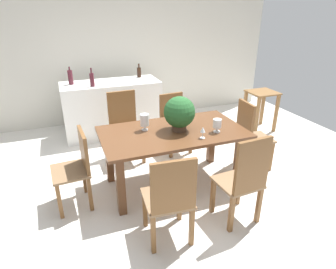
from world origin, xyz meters
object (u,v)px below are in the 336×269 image
at_px(chair_near_right, 245,178).
at_px(crystal_vase_center_near, 217,124).
at_px(kitchen_counter, 112,108).
at_px(chair_far_right, 174,120).
at_px(chair_near_left, 170,197).
at_px(wine_bottle_tall, 139,72).
at_px(flower_centerpiece, 179,113).
at_px(wine_bottle_amber, 92,79).
at_px(chair_far_left, 124,123).
at_px(wine_glass, 203,130).
at_px(wine_bottle_green, 70,77).
at_px(chair_foot_end, 250,133).
at_px(chair_head_end, 77,165).
at_px(side_table, 261,103).
at_px(dining_table, 173,140).
at_px(crystal_vase_left, 145,120).

relative_size(chair_near_right, crystal_vase_center_near, 6.25).
bearing_deg(kitchen_counter, chair_far_right, -51.87).
xyz_separation_m(chair_near_left, crystal_vase_center_near, (0.90, 0.76, 0.33)).
bearing_deg(wine_bottle_tall, chair_near_right, -85.77).
relative_size(flower_centerpiece, wine_bottle_amber, 1.41).
xyz_separation_m(chair_far_left, wine_glass, (0.65, -1.30, 0.30)).
relative_size(wine_bottle_tall, wine_bottle_amber, 0.82).
distance_m(kitchen_counter, wine_bottle_green, 0.89).
bearing_deg(flower_centerpiece, chair_foot_end, 0.63).
xyz_separation_m(crystal_vase_center_near, wine_glass, (-0.25, -0.10, -0.01)).
bearing_deg(chair_head_end, wine_bottle_green, 172.92).
relative_size(flower_centerpiece, side_table, 0.58).
bearing_deg(crystal_vase_center_near, wine_bottle_green, 124.19).
height_order(chair_far_right, chair_near_right, chair_near_right).
bearing_deg(wine_glass, dining_table, 127.65).
distance_m(chair_head_end, chair_near_right, 1.87).
xyz_separation_m(chair_foot_end, chair_head_end, (-2.35, -0.00, -0.03)).
distance_m(chair_far_left, crystal_vase_center_near, 1.53).
bearing_deg(wine_bottle_tall, chair_foot_end, -65.45).
relative_size(kitchen_counter, side_table, 2.28).
xyz_separation_m(chair_head_end, crystal_vase_center_near, (1.67, -0.22, 0.35)).
bearing_deg(dining_table, chair_near_right, -67.19).
height_order(dining_table, chair_foot_end, chair_foot_end).
bearing_deg(chair_foot_end, chair_far_left, 61.60).
relative_size(chair_foot_end, crystal_vase_left, 4.82).
bearing_deg(chair_head_end, kitchen_counter, 155.03).
xyz_separation_m(chair_near_left, wine_bottle_green, (-0.64, 3.03, 0.54)).
xyz_separation_m(chair_foot_end, chair_far_right, (-0.77, 0.95, -0.03)).
bearing_deg(wine_bottle_tall, kitchen_counter, -161.35).
height_order(wine_glass, side_table, wine_glass).
distance_m(chair_foot_end, chair_far_right, 1.23).
distance_m(kitchen_counter, wine_bottle_tall, 0.84).
xyz_separation_m(chair_near_left, wine_bottle_amber, (-0.32, 2.76, 0.53)).
bearing_deg(chair_near_right, chair_foot_end, -131.75).
distance_m(chair_near_left, chair_near_right, 0.82).
relative_size(chair_foot_end, wine_bottle_amber, 3.32).
distance_m(chair_foot_end, wine_glass, 1.03).
bearing_deg(dining_table, flower_centerpiece, -4.14).
distance_m(chair_far_left, side_table, 2.65).
relative_size(chair_far_left, crystal_vase_center_near, 6.18).
xyz_separation_m(chair_near_right, kitchen_counter, (-0.82, 2.95, -0.09)).
xyz_separation_m(chair_foot_end, crystal_vase_center_near, (-0.67, -0.23, 0.32)).
xyz_separation_m(chair_far_right, side_table, (1.85, 0.21, 0.01)).
distance_m(crystal_vase_left, crystal_vase_center_near, 0.89).
relative_size(wine_bottle_amber, wine_bottle_green, 1.03).
height_order(chair_head_end, wine_bottle_green, wine_bottle_green).
relative_size(dining_table, flower_centerpiece, 4.13).
bearing_deg(chair_head_end, chair_near_right, 54.80).
distance_m(dining_table, chair_near_left, 1.06).
bearing_deg(chair_near_right, crystal_vase_center_near, -100.35).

